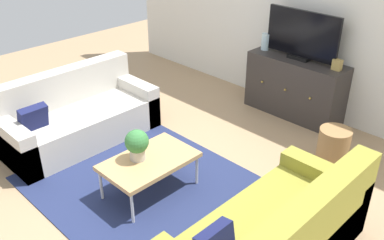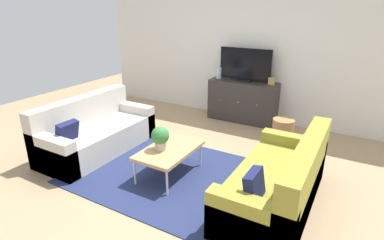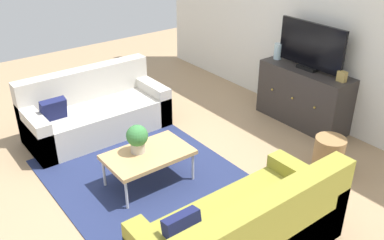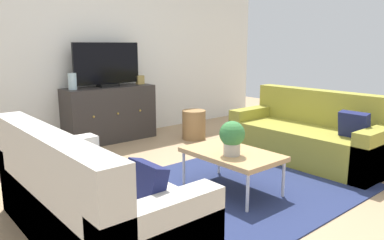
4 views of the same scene
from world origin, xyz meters
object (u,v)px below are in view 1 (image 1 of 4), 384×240
Objects in this scene: coffee_table at (149,162)px; mantel_clock at (337,65)px; couch_left_side at (76,118)px; tv_console at (295,87)px; wicker_basket at (333,147)px; potted_plant at (137,144)px; flat_screen_tv at (302,35)px; glass_vase at (265,42)px.

mantel_clock reaches higher than coffee_table.
couch_left_side is at bearing -130.18° from mantel_clock.
tv_console reaches higher than wicker_basket.
coffee_table is at bearing -103.34° from mantel_clock.
mantel_clock is (0.66, 2.51, 0.28)m from potted_plant.
potted_plant is 2.61m from mantel_clock.
coffee_table is 2.55m from mantel_clock.
coffee_table is 0.92× the size of flat_screen_tv.
couch_left_side is 2.63m from glass_vase.
tv_console reaches higher than coffee_table.
glass_vase reaches higher than potted_plant.
tv_console is 0.69m from mantel_clock.
mantel_clock is (2.01, 2.37, 0.57)m from couch_left_side.
wicker_basket is at bearing 59.30° from coffee_table.
glass_vase is at bearing 180.00° from mantel_clock.
potted_plant is 2.52m from tv_console.
glass_vase reaches higher than tv_console.
potted_plant is at bearing -137.69° from coffee_table.
mantel_clock is at bearing 75.33° from potted_plant.
tv_console is at bearing 86.93° from potted_plant.
couch_left_side is at bearing -121.78° from flat_screen_tv.
flat_screen_tv reaches higher than couch_left_side.
coffee_table is at bearing -91.31° from tv_console.
tv_console is at bearing -0.00° from glass_vase.
wicker_basket is at bearing -25.54° from glass_vase.
mantel_clock is at bearing 76.66° from coffee_table.
couch_left_side is 2.80m from tv_console.
glass_vase is at bearing 180.00° from tv_console.
wicker_basket is (0.45, -0.71, -0.63)m from mantel_clock.
flat_screen_tv is (0.13, 2.53, 0.52)m from potted_plant.
tv_console is (0.06, 2.43, 0.03)m from coffee_table.
wicker_basket is at bearing -57.92° from mantel_clock.
coffee_table is 0.23m from potted_plant.
potted_plant is at bearing -5.57° from couch_left_side.
wicker_basket is at bearing 58.46° from potted_plant.
glass_vase is at bearing 154.46° from wicker_basket.
potted_plant reaches higher than wicker_basket.
tv_console is at bearing -180.00° from mantel_clock.
potted_plant is at bearing -81.22° from glass_vase.
mantel_clock reaches higher than potted_plant.
couch_left_side is 13.81× the size of mantel_clock.
couch_left_side is 1.83× the size of flat_screen_tv.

